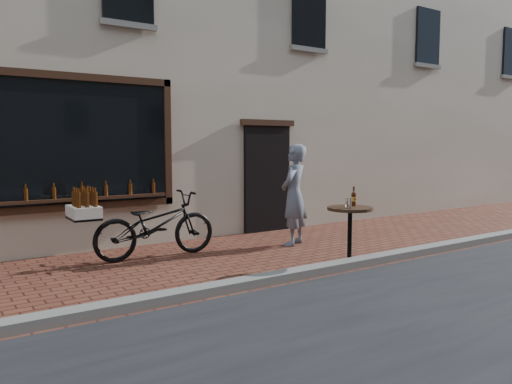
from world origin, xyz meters
TOP-DOWN VIEW (x-y plane):
  - ground at (0.00, 0.00)m, footprint 90.00×90.00m
  - kerb at (0.00, 0.20)m, footprint 90.00×0.25m
  - shop_building at (0.00, 6.50)m, footprint 28.00×6.20m
  - cargo_bicycle at (-1.04, 2.45)m, footprint 2.33×0.74m
  - bistro_table at (1.23, 0.35)m, footprint 0.69×0.69m
  - pedestrian at (1.48, 2.01)m, footprint 0.79×0.71m

SIDE VIEW (x-z plane):
  - ground at x=0.00m, z-range 0.00..0.00m
  - kerb at x=0.00m, z-range 0.00..0.12m
  - cargo_bicycle at x=-1.04m, z-range -0.03..1.11m
  - bistro_table at x=1.23m, z-range 0.04..1.22m
  - pedestrian at x=1.48m, z-range 0.00..1.82m
  - shop_building at x=0.00m, z-range 0.00..10.00m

